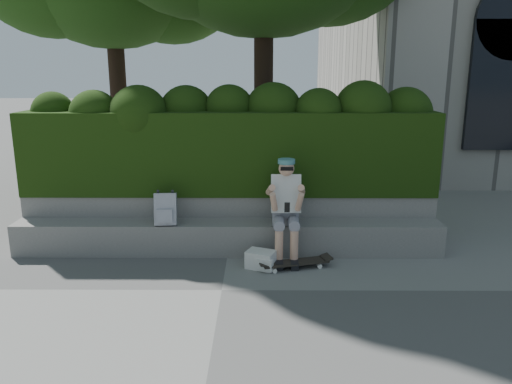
{
  "coord_description": "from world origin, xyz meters",
  "views": [
    {
      "loc": [
        0.44,
        -5.44,
        2.54
      ],
      "look_at": [
        0.4,
        1.0,
        0.95
      ],
      "focal_mm": 35.0,
      "sensor_mm": 36.0,
      "label": 1
    }
  ],
  "objects_px": {
    "person": "(286,205)",
    "backpack_plaid": "(166,209)",
    "skateboard": "(295,263)",
    "backpack_ground": "(261,259)"
  },
  "relations": [
    {
      "from": "person",
      "to": "backpack_plaid",
      "type": "xyz_separation_m",
      "value": [
        -1.65,
        0.08,
        -0.08
      ]
    },
    {
      "from": "skateboard",
      "to": "backpack_plaid",
      "type": "xyz_separation_m",
      "value": [
        -1.76,
        0.47,
        0.59
      ]
    },
    {
      "from": "person",
      "to": "backpack_ground",
      "type": "relative_size",
      "value": 3.84
    },
    {
      "from": "backpack_plaid",
      "to": "backpack_ground",
      "type": "distance_m",
      "value": 1.5
    },
    {
      "from": "backpack_plaid",
      "to": "backpack_ground",
      "type": "bearing_deg",
      "value": -24.11
    },
    {
      "from": "person",
      "to": "backpack_ground",
      "type": "xyz_separation_m",
      "value": [
        -0.34,
        -0.38,
        -0.64
      ]
    },
    {
      "from": "skateboard",
      "to": "backpack_plaid",
      "type": "relative_size",
      "value": 2.07
    },
    {
      "from": "skateboard",
      "to": "backpack_plaid",
      "type": "bearing_deg",
      "value": 150.1
    },
    {
      "from": "person",
      "to": "backpack_plaid",
      "type": "height_order",
      "value": "person"
    },
    {
      "from": "skateboard",
      "to": "backpack_ground",
      "type": "xyz_separation_m",
      "value": [
        -0.45,
        0.01,
        0.04
      ]
    }
  ]
}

